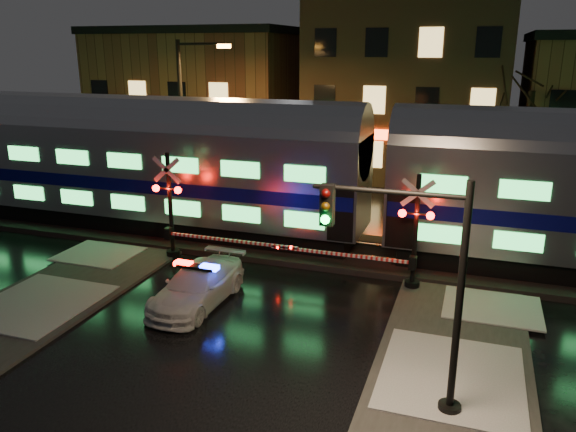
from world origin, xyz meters
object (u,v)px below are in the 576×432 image
at_px(crossing_signal_left, 178,217).
at_px(streetlight, 187,115).
at_px(police_car, 197,286).
at_px(crossing_signal_right, 404,243).
at_px(traffic_light, 419,293).

height_order(crossing_signal_left, streetlight, streetlight).
distance_m(crossing_signal_left, streetlight, 8.00).
height_order(police_car, crossing_signal_right, crossing_signal_right).
bearing_deg(crossing_signal_left, traffic_light, -34.41).
bearing_deg(police_car, streetlight, 121.05).
bearing_deg(crossing_signal_right, streetlight, 150.49).
distance_m(crossing_signal_left, traffic_light, 12.07).
distance_m(crossing_signal_right, streetlight, 13.96).
bearing_deg(traffic_light, crossing_signal_right, 99.94).
relative_size(police_car, traffic_light, 0.81).
xyz_separation_m(crossing_signal_left, traffic_light, (9.91, -6.79, 1.17)).
bearing_deg(crossing_signal_right, traffic_light, -80.26).
height_order(crossing_signal_right, crossing_signal_left, crossing_signal_left).
bearing_deg(crossing_signal_left, streetlight, 114.72).
relative_size(crossing_signal_right, streetlight, 0.68).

